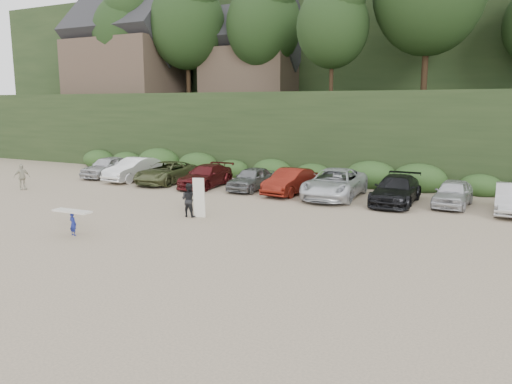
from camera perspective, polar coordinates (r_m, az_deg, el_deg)
The scene contains 6 objects.
ground at distance 19.50m, azimuth -1.51°, elevation -5.36°, with size 120.00×120.00×0.00m, color tan.
hillside_backdrop at distance 53.58m, azimuth 17.68°, elevation 16.07°, with size 90.00×41.50×28.00m.
parked_cars at distance 27.56m, azimuth 12.88°, elevation 0.53°, with size 39.60×6.04×1.63m.
distant_walker at distance 33.56m, azimuth -25.20°, elevation 1.57°, with size 0.93×0.39×1.58m, color #ADAA93.
child_surfer at distance 21.12m, azimuth -20.22°, elevation -2.85°, with size 1.72×0.54×1.02m.
adult_surfer at distance 23.29m, azimuth -7.57°, elevation -0.87°, with size 1.24×0.61×1.87m.
Camera 1 is at (9.02, -16.49, 5.19)m, focal length 35.00 mm.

